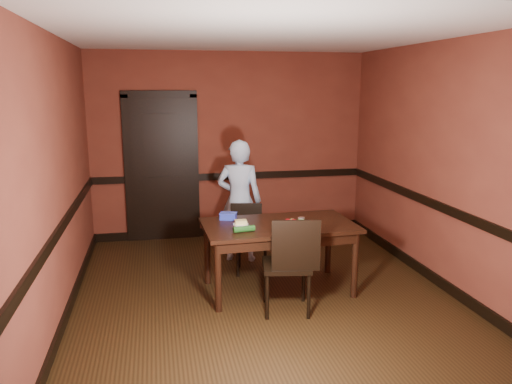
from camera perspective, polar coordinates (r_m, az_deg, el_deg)
name	(u,v)px	position (r m, az deg, el deg)	size (l,w,h in m)	color
floor	(262,292)	(5.56, 0.74, -11.40)	(4.00, 4.50, 0.01)	black
ceiling	(263,35)	(5.13, 0.82, 17.52)	(4.00, 4.50, 0.01)	silver
wall_back	(230,146)	(7.37, -2.97, 5.29)	(4.00, 0.02, 2.70)	maroon
wall_front	(342,231)	(3.06, 9.81, -4.39)	(4.00, 0.02, 2.70)	maroon
wall_left	(59,177)	(5.14, -21.59, 1.56)	(0.02, 4.50, 2.70)	maroon
wall_right	(438,165)	(5.93, 20.06, 2.95)	(0.02, 4.50, 2.70)	maroon
dado_back	(231,176)	(7.42, -2.92, 1.82)	(4.00, 0.03, 0.10)	black
dado_left	(64,223)	(5.23, -21.05, -3.29)	(0.03, 4.50, 0.10)	black
dado_right	(434,204)	(6.00, 19.63, -1.29)	(0.03, 4.50, 0.10)	black
baseboard_back	(231,230)	(7.61, -2.85, -4.42)	(4.00, 0.03, 0.12)	black
baseboard_left	(71,303)	(5.50, -20.38, -11.77)	(0.03, 4.50, 0.12)	black
baseboard_right	(428,274)	(6.24, 19.09, -8.83)	(0.03, 4.50, 0.12)	black
door	(162,166)	(7.29, -10.72, 2.97)	(1.05, 0.07, 2.20)	black
dining_table	(278,257)	(5.49, 2.58, -7.45)	(1.62, 0.91, 0.76)	black
chair_far	(252,239)	(6.00, -0.48, -5.44)	(0.38, 0.38, 0.82)	black
chair_near	(286,263)	(4.98, 3.49, -8.13)	(0.46, 0.46, 0.99)	black
person	(239,201)	(6.34, -1.91, -1.01)	(0.57, 0.37, 1.56)	#A4C1E0
sandwich_plate	(290,224)	(5.30, 3.96, -3.66)	(0.27, 0.27, 0.07)	white
sauce_jar	(301,221)	(5.32, 5.20, -3.35)	(0.07, 0.07, 0.09)	#528438
cheese_saucer	(241,223)	(5.33, -1.76, -3.55)	(0.17, 0.17, 0.05)	white
food_tub	(228,216)	(5.53, -3.18, -2.76)	(0.22, 0.18, 0.08)	#2B3EC4
wrapped_veg	(244,229)	(5.06, -1.39, -4.25)	(0.06, 0.06, 0.22)	#1A4617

